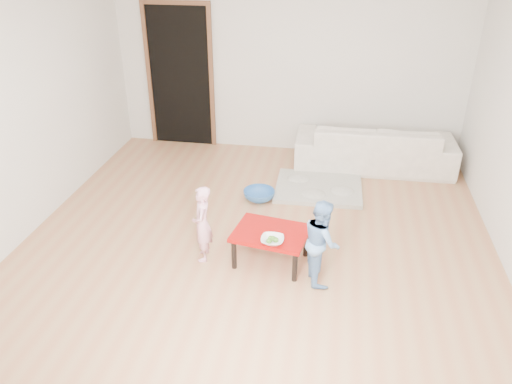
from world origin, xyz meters
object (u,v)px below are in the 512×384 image
(red_table, at_px, (271,247))
(child_pink, at_px, (202,224))
(sofa, at_px, (374,146))
(bowl, at_px, (272,240))
(child_blue, at_px, (322,241))
(basin, at_px, (259,195))

(red_table, distance_m, child_pink, 0.72)
(sofa, height_order, child_pink, child_pink)
(sofa, distance_m, bowl, 2.89)
(child_pink, bearing_deg, child_blue, 72.41)
(child_pink, bearing_deg, basin, 154.16)
(red_table, xyz_separation_m, bowl, (0.04, -0.19, 0.21))
(red_table, relative_size, child_blue, 0.85)
(sofa, distance_m, basin, 1.89)
(sofa, height_order, red_table, sofa)
(red_table, bearing_deg, child_blue, -20.48)
(sofa, height_order, child_blue, child_blue)
(sofa, bearing_deg, red_table, 65.36)
(bowl, relative_size, basin, 0.56)
(sofa, xyz_separation_m, red_table, (-1.09, -2.50, -0.14))
(red_table, distance_m, basin, 1.31)
(bowl, relative_size, child_pink, 0.27)
(red_table, height_order, bowl, bowl)
(bowl, height_order, child_pink, child_pink)
(child_pink, height_order, child_blue, child_blue)
(bowl, xyz_separation_m, child_pink, (-0.72, 0.14, 0.02))
(sofa, relative_size, basin, 5.53)
(bowl, xyz_separation_m, basin, (-0.37, 1.46, -0.32))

